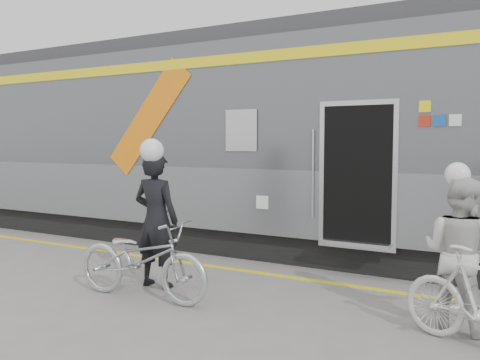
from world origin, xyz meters
The scene contains 8 objects.
ground centered at (0.00, 0.00, 0.00)m, with size 90.00×90.00×0.00m, color slate.
train centered at (-0.66, 4.19, 2.05)m, with size 24.00×3.17×4.10m.
safety_strip centered at (0.00, 2.15, 0.00)m, with size 24.00×0.12×0.01m, color yellow.
man centered at (-0.79, 0.78, 0.96)m, with size 0.70×0.46×1.92m, color black.
bicycle_left centered at (-0.59, 0.23, 0.53)m, with size 0.70×2.01×1.05m, color #B5B8BD.
woman centered at (3.14, 1.11, 0.84)m, with size 0.82×0.64×1.68m, color beige.
helmet_man centered at (-0.79, 0.78, 2.08)m, with size 0.33×0.33×0.33m, color white.
helmet_woman centered at (3.14, 1.11, 1.81)m, with size 0.27×0.27×0.27m, color white.
Camera 1 is at (3.73, -4.82, 2.05)m, focal length 38.00 mm.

